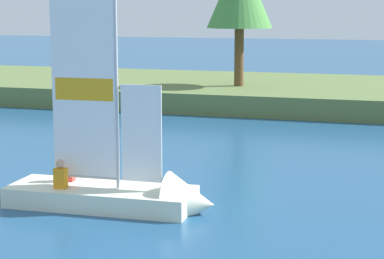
{
  "coord_description": "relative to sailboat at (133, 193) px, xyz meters",
  "views": [
    {
      "loc": [
        4.66,
        -5.13,
        4.57
      ],
      "look_at": [
        -0.99,
        13.47,
        1.2
      ],
      "focal_mm": 65.85,
      "sensor_mm": 36.0,
      "label": 1
    }
  ],
  "objects": [
    {
      "name": "sailboat",
      "position": [
        0.0,
        0.0,
        0.0
      ],
      "size": [
        4.93,
        1.68,
        5.82
      ],
      "rotation": [
        0.0,
        0.0,
        0.03
      ],
      "color": "silver",
      "rests_on": "ground"
    },
    {
      "name": "shore_bank",
      "position": [
        1.18,
        19.59,
        0.08
      ],
      "size": [
        80.0,
        11.13,
        0.92
      ],
      "primitive_type": "cube",
      "color": "#5B703D",
      "rests_on": "ground"
    }
  ]
}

